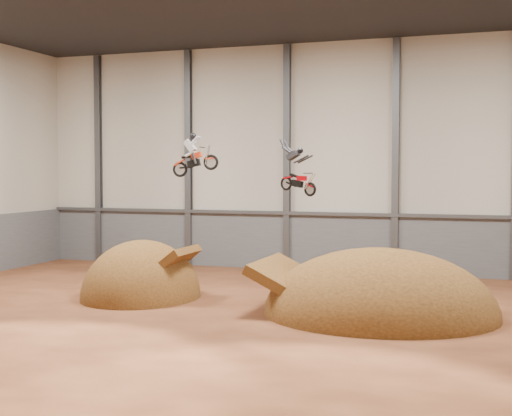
{
  "coord_description": "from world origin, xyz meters",
  "views": [
    {
      "loc": [
        9.01,
        -27.67,
        6.17
      ],
      "look_at": [
        -1.71,
        4.0,
        4.42
      ],
      "focal_mm": 50.0,
      "sensor_mm": 36.0,
      "label": 1
    }
  ],
  "objects_px": {
    "takeoff_ramp": "(142,298)",
    "fmx_rider_b": "(297,168)",
    "fmx_rider_a": "(197,151)",
    "landing_ramp": "(379,315)"
  },
  "relations": [
    {
      "from": "landing_ramp",
      "to": "fmx_rider_b",
      "type": "height_order",
      "value": "fmx_rider_b"
    },
    {
      "from": "takeoff_ramp",
      "to": "fmx_rider_b",
      "type": "xyz_separation_m",
      "value": [
        7.96,
        -0.47,
        6.3
      ]
    },
    {
      "from": "landing_ramp",
      "to": "fmx_rider_a",
      "type": "distance_m",
      "value": 11.65
    },
    {
      "from": "landing_ramp",
      "to": "fmx_rider_b",
      "type": "distance_m",
      "value": 7.3
    },
    {
      "from": "fmx_rider_b",
      "to": "fmx_rider_a",
      "type": "bearing_deg",
      "value": -172.53
    },
    {
      "from": "fmx_rider_b",
      "to": "landing_ramp",
      "type": "bearing_deg",
      "value": 20.95
    },
    {
      "from": "takeoff_ramp",
      "to": "landing_ramp",
      "type": "distance_m",
      "value": 11.66
    },
    {
      "from": "takeoff_ramp",
      "to": "fmx_rider_b",
      "type": "relative_size",
      "value": 2.5
    },
    {
      "from": "takeoff_ramp",
      "to": "fmx_rider_a",
      "type": "distance_m",
      "value": 7.61
    },
    {
      "from": "takeoff_ramp",
      "to": "fmx_rider_a",
      "type": "bearing_deg",
      "value": 21.03
    }
  ]
}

